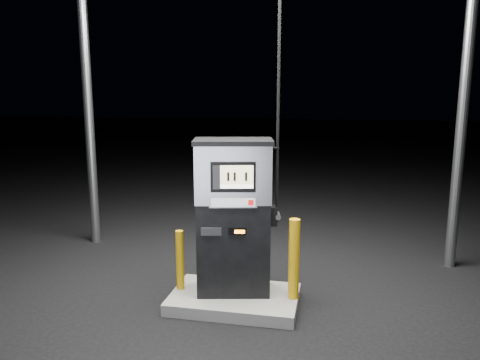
# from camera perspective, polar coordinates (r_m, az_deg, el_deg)

# --- Properties ---
(ground) EXTENTS (80.00, 80.00, 0.00)m
(ground) POSITION_cam_1_polar(r_m,az_deg,el_deg) (6.17, -0.68, -14.96)
(ground) COLOR black
(ground) RESTS_ON ground
(pump_island) EXTENTS (1.60, 1.00, 0.15)m
(pump_island) POSITION_cam_1_polar(r_m,az_deg,el_deg) (6.14, -0.68, -14.33)
(pump_island) COLOR slate
(pump_island) RESTS_ON ground
(fuel_dispenser) EXTENTS (1.13, 0.77, 4.06)m
(fuel_dispenser) POSITION_cam_1_polar(r_m,az_deg,el_deg) (5.86, -0.77, -4.31)
(fuel_dispenser) COLOR black
(fuel_dispenser) RESTS_ON pump_island
(bollard_left) EXTENTS (0.12, 0.12, 0.78)m
(bollard_left) POSITION_cam_1_polar(r_m,az_deg,el_deg) (6.16, -7.33, -9.63)
(bollard_left) COLOR #D69B0B
(bollard_left) RESTS_ON pump_island
(bollard_right) EXTENTS (0.18, 0.18, 1.01)m
(bollard_right) POSITION_cam_1_polar(r_m,az_deg,el_deg) (5.85, 6.59, -9.55)
(bollard_right) COLOR #D69B0B
(bollard_right) RESTS_ON pump_island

